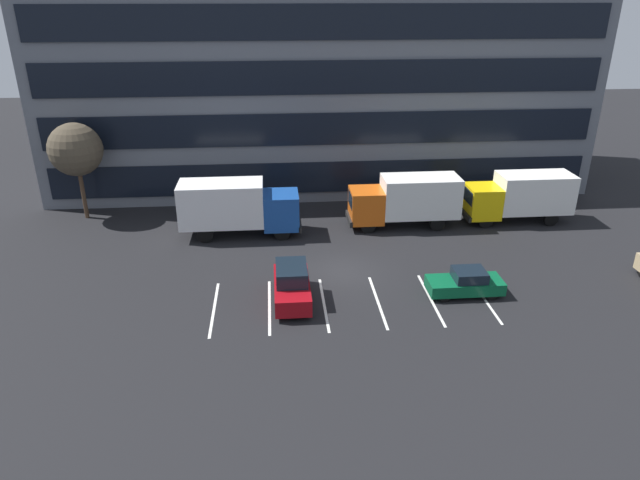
{
  "coord_description": "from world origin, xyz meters",
  "views": [
    {
      "loc": [
        -3.76,
        -28.9,
        14.87
      ],
      "look_at": [
        -1.19,
        1.35,
        1.4
      ],
      "focal_mm": 31.96,
      "sensor_mm": 36.0,
      "label": 1
    }
  ],
  "objects": [
    {
      "name": "box_truck_yellow",
      "position": [
        13.03,
        6.59,
        1.9
      ],
      "size": [
        7.26,
        2.41,
        3.37
      ],
      "color": "yellow",
      "rests_on": "ground_plane"
    },
    {
      "name": "bare_tree",
      "position": [
        -17.0,
        9.81,
        4.9
      ],
      "size": [
        3.58,
        3.58,
        6.71
      ],
      "color": "#473323",
      "rests_on": "ground_plane"
    },
    {
      "name": "ground_plane",
      "position": [
        0.0,
        0.0,
        0.0
      ],
      "size": [
        120.0,
        120.0,
        0.0
      ],
      "primitive_type": "plane",
      "color": "black"
    },
    {
      "name": "box_truck_blue",
      "position": [
        -6.17,
        5.83,
        2.03
      ],
      "size": [
        7.76,
        2.57,
        3.6
      ],
      "color": "#194799",
      "rests_on": "ground_plane"
    },
    {
      "name": "box_truck_orange",
      "position": [
        5.04,
        6.41,
        1.93
      ],
      "size": [
        7.41,
        2.45,
        3.44
      ],
      "color": "#D85914",
      "rests_on": "ground_plane"
    },
    {
      "name": "lot_markings",
      "position": [
        -0.0,
        -3.62,
        0.0
      ],
      "size": [
        14.14,
        5.4,
        0.01
      ],
      "color": "silver",
      "rests_on": "ground_plane"
    },
    {
      "name": "sedan_forest",
      "position": [
        6.13,
        -3.19,
        0.66
      ],
      "size": [
        3.93,
        1.65,
        1.41
      ],
      "color": "#0C5933",
      "rests_on": "ground_plane"
    },
    {
      "name": "office_building",
      "position": [
        0.0,
        17.95,
        7.2
      ],
      "size": [
        41.24,
        12.9,
        14.4
      ],
      "color": "slate",
      "rests_on": "ground_plane"
    },
    {
      "name": "suv_maroon",
      "position": [
        -3.02,
        -3.11,
        0.93
      ],
      "size": [
        1.8,
        4.25,
        1.92
      ],
      "color": "maroon",
      "rests_on": "ground_plane"
    }
  ]
}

